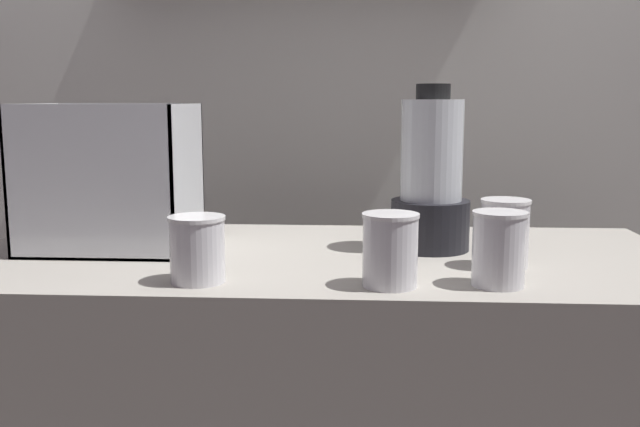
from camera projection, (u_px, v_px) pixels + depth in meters
name	position (u px, v px, depth m)	size (l,w,h in m)	color
back_wall_unit	(334.00, 77.00, 2.09)	(2.60, 0.24, 2.50)	silver
carrot_display_bin	(115.00, 202.00, 1.43)	(0.32, 0.25, 0.29)	white
blender_pitcher	(431.00, 183.00, 1.41)	(0.16, 0.16, 0.33)	black
juice_cup_beet_far_left	(197.00, 252.00, 1.17)	(0.09, 0.09, 0.11)	white
juice_cup_beet_left	(390.00, 254.00, 1.14)	(0.09, 0.09, 0.12)	white
juice_cup_mango_middle	(499.00, 252.00, 1.14)	(0.09, 0.09, 0.12)	white
juice_cup_mango_right	(505.00, 236.00, 1.27)	(0.09, 0.09, 0.12)	white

